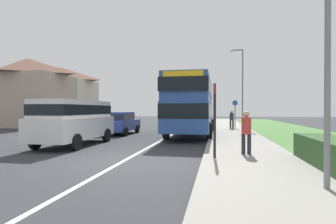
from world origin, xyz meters
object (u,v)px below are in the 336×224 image
object	(u,v)px
double_decker_bus	(192,103)
parked_car_blue	(119,122)
pedestrian_walking_away	(232,119)
bus_stop_sign	(215,115)
pedestrian_at_stop	(246,130)
street_lamp_mid	(241,83)
cycle_route_sign	(235,113)
parked_van_white	(75,119)

from	to	relation	value
double_decker_bus	parked_car_blue	xyz separation A→B (m)	(-5.08, -0.15, -1.28)
pedestrian_walking_away	bus_stop_sign	xyz separation A→B (m)	(-1.27, -13.68, 0.56)
pedestrian_at_stop	street_lamp_mid	distance (m)	14.84
parked_car_blue	pedestrian_at_stop	xyz separation A→B (m)	(7.78, -7.87, 0.11)
double_decker_bus	cycle_route_sign	size ratio (longest dim) A/B	3.90
parked_van_white	bus_stop_sign	bearing A→B (deg)	-22.81
double_decker_bus	bus_stop_sign	distance (m)	9.03
parked_car_blue	cycle_route_sign	world-z (taller)	cycle_route_sign
cycle_route_sign	street_lamp_mid	distance (m)	2.73
pedestrian_at_stop	bus_stop_sign	bearing A→B (deg)	-143.04
parked_car_blue	bus_stop_sign	distance (m)	10.99
double_decker_bus	pedestrian_at_stop	xyz separation A→B (m)	(2.70, -8.03, -1.17)
street_lamp_mid	pedestrian_at_stop	bearing A→B (deg)	-94.16
bus_stop_sign	cycle_route_sign	distance (m)	14.89
pedestrian_at_stop	pedestrian_walking_away	xyz separation A→B (m)	(0.15, 12.85, 0.00)
street_lamp_mid	bus_stop_sign	bearing A→B (deg)	-98.05
parked_car_blue	bus_stop_sign	bearing A→B (deg)	-52.60
street_lamp_mid	parked_car_blue	bearing A→B (deg)	-143.19
pedestrian_walking_away	bus_stop_sign	distance (m)	13.75
parked_car_blue	pedestrian_walking_away	size ratio (longest dim) A/B	2.51
parked_car_blue	pedestrian_at_stop	world-z (taller)	pedestrian_at_stop
parked_car_blue	bus_stop_sign	size ratio (longest dim) A/B	1.61
street_lamp_mid	cycle_route_sign	bearing A→B (deg)	-137.71
parked_van_white	pedestrian_walking_away	world-z (taller)	parked_van_white
bus_stop_sign	pedestrian_walking_away	bearing A→B (deg)	84.71
parked_car_blue	street_lamp_mid	bearing A→B (deg)	36.81
street_lamp_mid	parked_van_white	bearing A→B (deg)	-125.32
bus_stop_sign	parked_car_blue	bearing A→B (deg)	127.40
double_decker_bus	street_lamp_mid	size ratio (longest dim) A/B	1.40
pedestrian_walking_away	parked_van_white	bearing A→B (deg)	-126.22
cycle_route_sign	bus_stop_sign	bearing A→B (deg)	-96.17
double_decker_bus	parked_van_white	xyz separation A→B (m)	(-5.11, -6.05, -0.85)
pedestrian_at_stop	bus_stop_sign	size ratio (longest dim) A/B	0.64
parked_car_blue	pedestrian_at_stop	distance (m)	11.07
double_decker_bus	parked_car_blue	size ratio (longest dim) A/B	2.34
double_decker_bus	pedestrian_walking_away	size ratio (longest dim) A/B	5.88
double_decker_bus	parked_car_blue	distance (m)	5.24
parked_van_white	bus_stop_sign	world-z (taller)	bus_stop_sign
pedestrian_at_stop	pedestrian_walking_away	world-z (taller)	same
pedestrian_walking_away	bus_stop_sign	world-z (taller)	bus_stop_sign
pedestrian_walking_away	street_lamp_mid	size ratio (longest dim) A/B	0.24
parked_car_blue	bus_stop_sign	world-z (taller)	bus_stop_sign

